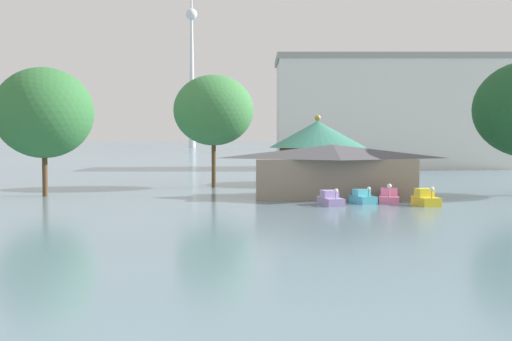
{
  "coord_description": "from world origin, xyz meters",
  "views": [
    {
      "loc": [
        2.94,
        -11.99,
        5.15
      ],
      "look_at": [
        3.08,
        22.66,
        3.37
      ],
      "focal_mm": 44.22,
      "sensor_mm": 36.0,
      "label": 1
    }
  ],
  "objects": [
    {
      "name": "pedal_boat_lavender",
      "position": [
        8.68,
        36.29,
        0.45
      ],
      "size": [
        1.92,
        3.11,
        1.38
      ],
      "rotation": [
        0.0,
        0.0,
        -1.35
      ],
      "color": "#B299D8",
      "rests_on": "ground"
    },
    {
      "name": "pedal_boat_cyan",
      "position": [
        11.4,
        37.66,
        0.44
      ],
      "size": [
        2.0,
        2.63,
        1.38
      ],
      "rotation": [
        0.0,
        0.0,
        -1.25
      ],
      "color": "#4CB7CC",
      "rests_on": "ground"
    },
    {
      "name": "pedal_boat_pink",
      "position": [
        13.56,
        38.06,
        0.47
      ],
      "size": [
        2.0,
        2.73,
        1.59
      ],
      "rotation": [
        0.0,
        0.0,
        -1.77
      ],
      "color": "pink",
      "rests_on": "ground"
    },
    {
      "name": "pedal_boat_yellow",
      "position": [
        15.94,
        36.01,
        0.51
      ],
      "size": [
        1.86,
        2.56,
        1.52
      ],
      "rotation": [
        0.0,
        0.0,
        -1.37
      ],
      "color": "yellow",
      "rests_on": "ground"
    },
    {
      "name": "boathouse",
      "position": [
        9.65,
        43.07,
        2.4
      ],
      "size": [
        14.5,
        8.02,
        4.59
      ],
      "color": "gray",
      "rests_on": "ground"
    },
    {
      "name": "green_roof_pavilion",
      "position": [
        9.83,
        58.46,
        3.96
      ],
      "size": [
        10.87,
        10.87,
        7.77
      ],
      "color": "brown",
      "rests_on": "ground"
    },
    {
      "name": "shoreline_tree_tall_left",
      "position": [
        -15.78,
        43.69,
        7.37
      ],
      "size": [
        8.65,
        8.65,
        11.38
      ],
      "color": "brown",
      "rests_on": "ground"
    },
    {
      "name": "shoreline_tree_mid",
      "position": [
        -1.47,
        53.53,
        8.03
      ],
      "size": [
        8.3,
        8.3,
        11.7
      ],
      "color": "brown",
      "rests_on": "ground"
    },
    {
      "name": "background_building_block",
      "position": [
        25.83,
        96.92,
        9.52
      ],
      "size": [
        38.95,
        14.45,
        19.0
      ],
      "color": "silver",
      "rests_on": "ground"
    },
    {
      "name": "distant_broadcast_tower",
      "position": [
        -33.31,
        345.52,
        59.42
      ],
      "size": [
        6.41,
        6.41,
        134.4
      ],
      "color": "silver",
      "rests_on": "ground"
    }
  ]
}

